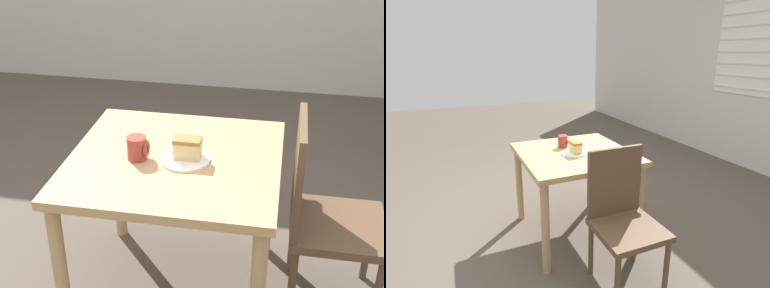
# 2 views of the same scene
# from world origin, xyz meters

# --- Properties ---
(ground_plane) EXTENTS (14.00, 14.00, 0.00)m
(ground_plane) POSITION_xyz_m (0.00, 0.00, 0.00)
(ground_plane) COLOR brown
(dining_table_near) EXTENTS (0.90, 0.87, 0.74)m
(dining_table_near) POSITION_xyz_m (0.07, 0.26, 0.63)
(dining_table_near) COLOR tan
(dining_table_near) RESTS_ON ground_plane
(chair_near_window) EXTENTS (0.42, 0.42, 0.92)m
(chair_near_window) POSITION_xyz_m (0.72, 0.34, 0.49)
(chair_near_window) COLOR brown
(chair_near_window) RESTS_ON ground_plane
(plate) EXTENTS (0.21, 0.21, 0.01)m
(plate) POSITION_xyz_m (0.12, 0.24, 0.75)
(plate) COLOR white
(plate) RESTS_ON dining_table_near
(cake_slice) EXTENTS (0.12, 0.07, 0.09)m
(cake_slice) POSITION_xyz_m (0.13, 0.25, 0.80)
(cake_slice) COLOR #E0C67F
(cake_slice) RESTS_ON plate
(coffee_mug) EXTENTS (0.09, 0.08, 0.10)m
(coffee_mug) POSITION_xyz_m (-0.07, 0.22, 0.79)
(coffee_mug) COLOR #9E382D
(coffee_mug) RESTS_ON dining_table_near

